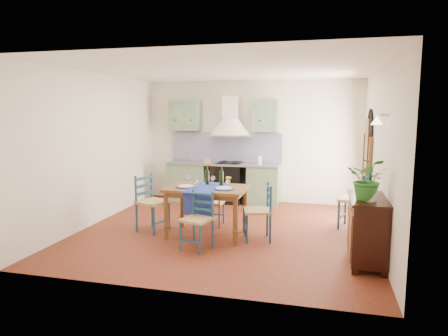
{
  "coord_description": "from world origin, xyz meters",
  "views": [
    {
      "loc": [
        1.64,
        -6.67,
        2.11
      ],
      "look_at": [
        -0.11,
        0.3,
        1.08
      ],
      "focal_mm": 32.0,
      "sensor_mm": 36.0,
      "label": 1
    }
  ],
  "objects_px": {
    "chair_near": "(198,220)",
    "potted_plant": "(368,179)",
    "dining_table": "(207,193)",
    "sideboard": "(367,228)"
  },
  "relations": [
    {
      "from": "chair_near",
      "to": "potted_plant",
      "type": "xyz_separation_m",
      "value": [
        2.42,
        -0.18,
        0.76
      ]
    },
    {
      "from": "dining_table",
      "to": "chair_near",
      "type": "xyz_separation_m",
      "value": [
        0.05,
        -0.65,
        -0.29
      ]
    },
    {
      "from": "dining_table",
      "to": "potted_plant",
      "type": "bearing_deg",
      "value": -18.47
    },
    {
      "from": "chair_near",
      "to": "sideboard",
      "type": "bearing_deg",
      "value": 0.05
    },
    {
      "from": "potted_plant",
      "to": "dining_table",
      "type": "bearing_deg",
      "value": 161.53
    },
    {
      "from": "chair_near",
      "to": "sideboard",
      "type": "height_order",
      "value": "sideboard"
    },
    {
      "from": "sideboard",
      "to": "dining_table",
      "type": "bearing_deg",
      "value": 165.49
    },
    {
      "from": "sideboard",
      "to": "potted_plant",
      "type": "height_order",
      "value": "potted_plant"
    },
    {
      "from": "dining_table",
      "to": "potted_plant",
      "type": "relative_size",
      "value": 2.36
    },
    {
      "from": "sideboard",
      "to": "potted_plant",
      "type": "relative_size",
      "value": 1.85
    }
  ]
}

